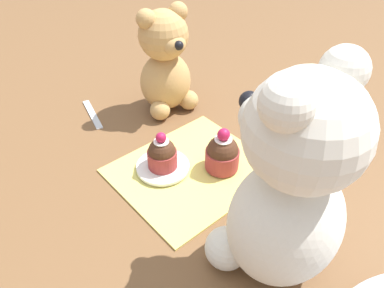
{
  "coord_description": "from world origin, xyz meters",
  "views": [
    {
      "loc": [
        0.29,
        0.33,
        0.41
      ],
      "look_at": [
        0.0,
        0.0,
        0.06
      ],
      "focal_mm": 35.0,
      "sensor_mm": 36.0,
      "label": 1
    }
  ],
  "objects_px": {
    "cupcake_near_tan_bear": "(162,154)",
    "teaspoon": "(92,114)",
    "teddy_bear_tan": "(165,63)",
    "cupcake_near_cream_bear": "(222,154)",
    "teddy_bear_cream": "(289,188)",
    "saucer_plate": "(163,167)"
  },
  "relations": [
    {
      "from": "cupcake_near_tan_bear",
      "to": "teaspoon",
      "type": "height_order",
      "value": "cupcake_near_tan_bear"
    },
    {
      "from": "teddy_bear_tan",
      "to": "cupcake_near_tan_bear",
      "type": "height_order",
      "value": "teddy_bear_tan"
    },
    {
      "from": "teddy_bear_tan",
      "to": "cupcake_near_cream_bear",
      "type": "height_order",
      "value": "teddy_bear_tan"
    },
    {
      "from": "teddy_bear_cream",
      "to": "teaspoon",
      "type": "distance_m",
      "value": 0.45
    },
    {
      "from": "teddy_bear_cream",
      "to": "saucer_plate",
      "type": "bearing_deg",
      "value": -90.36
    },
    {
      "from": "teddy_bear_cream",
      "to": "teddy_bear_tan",
      "type": "distance_m",
      "value": 0.38
    },
    {
      "from": "cupcake_near_cream_bear",
      "to": "cupcake_near_tan_bear",
      "type": "bearing_deg",
      "value": -38.91
    },
    {
      "from": "teddy_bear_cream",
      "to": "teaspoon",
      "type": "xyz_separation_m",
      "value": [
        0.01,
        -0.44,
        -0.13
      ]
    },
    {
      "from": "teddy_bear_tan",
      "to": "cupcake_near_tan_bear",
      "type": "bearing_deg",
      "value": -122.9
    },
    {
      "from": "cupcake_near_tan_bear",
      "to": "saucer_plate",
      "type": "bearing_deg",
      "value": -63.43
    },
    {
      "from": "cupcake_near_cream_bear",
      "to": "cupcake_near_tan_bear",
      "type": "distance_m",
      "value": 0.09
    },
    {
      "from": "cupcake_near_cream_bear",
      "to": "saucer_plate",
      "type": "relative_size",
      "value": 0.87
    },
    {
      "from": "cupcake_near_cream_bear",
      "to": "saucer_plate",
      "type": "bearing_deg",
      "value": -38.91
    },
    {
      "from": "teddy_bear_tan",
      "to": "saucer_plate",
      "type": "distance_m",
      "value": 0.21
    },
    {
      "from": "saucer_plate",
      "to": "teaspoon",
      "type": "xyz_separation_m",
      "value": [
        0.01,
        -0.21,
        -0.01
      ]
    },
    {
      "from": "teddy_bear_tan",
      "to": "cupcake_near_cream_bear",
      "type": "bearing_deg",
      "value": -95.84
    },
    {
      "from": "saucer_plate",
      "to": "teaspoon",
      "type": "bearing_deg",
      "value": -88.11
    },
    {
      "from": "cupcake_near_cream_bear",
      "to": "saucer_plate",
      "type": "distance_m",
      "value": 0.1
    },
    {
      "from": "cupcake_near_cream_bear",
      "to": "saucer_plate",
      "type": "height_order",
      "value": "cupcake_near_cream_bear"
    },
    {
      "from": "teddy_bear_cream",
      "to": "cupcake_near_tan_bear",
      "type": "distance_m",
      "value": 0.24
    },
    {
      "from": "teddy_bear_cream",
      "to": "cupcake_near_cream_bear",
      "type": "bearing_deg",
      "value": -114.4
    },
    {
      "from": "teaspoon",
      "to": "cupcake_near_cream_bear",
      "type": "bearing_deg",
      "value": 30.57
    }
  ]
}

